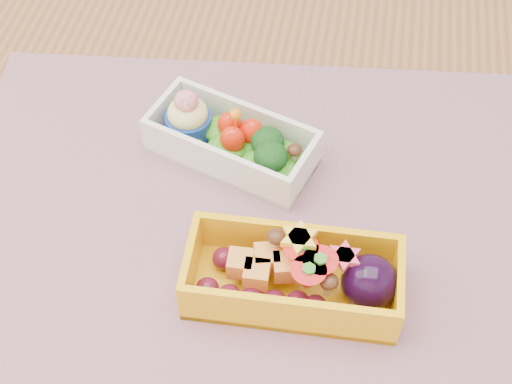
% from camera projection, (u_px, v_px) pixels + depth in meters
% --- Properties ---
extents(table, '(1.20, 0.80, 0.75)m').
position_uv_depth(table, '(213.00, 292.00, 0.73)').
color(table, brown).
rests_on(table, ground).
extents(placemat, '(0.59, 0.47, 0.00)m').
position_uv_depth(placemat, '(247.00, 222.00, 0.65)').
color(placemat, gray).
rests_on(placemat, table).
extents(bento_white, '(0.17, 0.12, 0.06)m').
position_uv_depth(bento_white, '(231.00, 141.00, 0.68)').
color(bento_white, white).
rests_on(bento_white, placemat).
extents(bento_yellow, '(0.18, 0.08, 0.06)m').
position_uv_depth(bento_yellow, '(298.00, 277.00, 0.59)').
color(bento_yellow, '#F6AF0C').
rests_on(bento_yellow, placemat).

